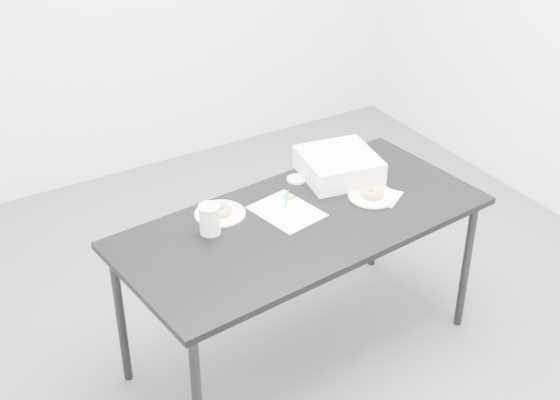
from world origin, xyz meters
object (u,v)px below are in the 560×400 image
donut_near (373,192)px  plate_far (220,214)px  bakery_box (339,165)px  table (302,230)px  scorecard (287,211)px  pen (287,198)px  donut_far (220,210)px  coffee_cup (210,219)px  plate_near (372,196)px

donut_near → plate_far: bearing=160.8°
donut_near → bakery_box: (-0.02, 0.24, 0.03)m
table → scorecard: scorecard is taller
pen → donut_far: (-0.31, 0.04, 0.02)m
table → bakery_box: bearing=28.4°
donut_near → bakery_box: 0.25m
scorecard → plate_far: bearing=142.5°
scorecard → donut_near: bearing=-24.4°
scorecard → table: bearing=-84.3°
bakery_box → donut_far: bearing=-168.0°
plate_far → donut_far: bearing=90.0°
table → donut_far: bearing=136.9°
scorecard → bakery_box: size_ratio=0.87×
table → scorecard: (-0.03, 0.09, 0.06)m
table → coffee_cup: coffee_cup is taller
scorecard → coffee_cup: coffee_cup is taller
scorecard → pen: 0.10m
donut_near → coffee_cup: coffee_cup is taller
table → plate_near: 0.37m
plate_near → bakery_box: (-0.02, 0.24, 0.05)m
donut_near → coffee_cup: bearing=171.0°
pen → bakery_box: 0.33m
pen → plate_near: pen is taller
scorecard → donut_near: (0.39, -0.10, 0.02)m
table → donut_far: size_ratio=16.16×
scorecard → bakery_box: bearing=10.8°
pen → plate_near: 0.39m
table → plate_far: bearing=136.9°
plate_near → donut_near: bearing=0.0°
scorecard → donut_near: 0.40m
scorecard → plate_near: plate_near is taller
table → donut_near: 0.37m
plate_near → donut_far: (-0.65, 0.23, 0.02)m
donut_near → bakery_box: size_ratio=0.31×
scorecard → donut_far: bearing=142.5°
donut_far → coffee_cup: bearing=-133.0°
pen → donut_near: (0.34, -0.18, 0.02)m
plate_near → plate_far: 0.69m
coffee_cup → bakery_box: size_ratio=0.39×
scorecard → plate_near: 0.40m
donut_near → donut_far: size_ratio=0.98×
table → pen: bearing=75.9°
plate_far → bakery_box: bakery_box is taller
scorecard → plate_far: size_ratio=1.32×
plate_far → pen: bearing=-8.2°
bakery_box → donut_near: bearing=-75.4°
donut_far → donut_near: bearing=-19.2°
scorecard → donut_far: size_ratio=2.80×
coffee_cup → plate_far: bearing=47.0°
bakery_box → table: bearing=-135.5°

